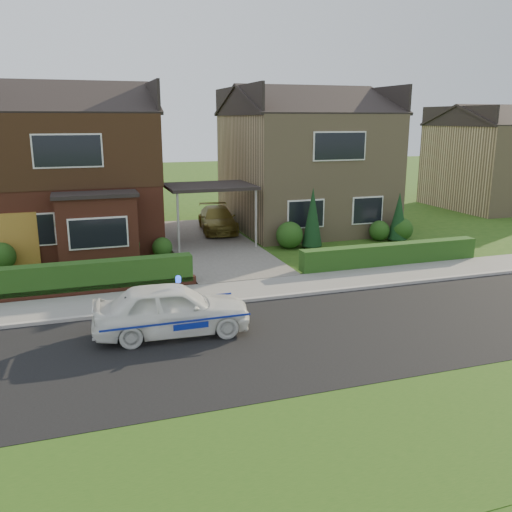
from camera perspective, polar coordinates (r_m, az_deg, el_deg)
name	(u,v)px	position (r m, az deg, el deg)	size (l,w,h in m)	color
ground	(310,335)	(14.68, 5.66, -8.23)	(120.00, 120.00, 0.00)	#244B14
road	(310,335)	(14.68, 5.66, -8.23)	(60.00, 6.00, 0.02)	black
kerb	(271,298)	(17.30, 1.55, -4.41)	(60.00, 0.16, 0.12)	#9E9993
sidewalk	(260,289)	(18.25, 0.42, -3.44)	(60.00, 2.00, 0.10)	slate
grass_verge	(422,435)	(10.82, 17.03, -17.59)	(60.00, 4.00, 0.01)	#244B14
driveway	(211,244)	(24.65, -4.79, 1.22)	(3.80, 12.00, 0.12)	#666059
house_left	(69,159)	(26.31, -19.04, 9.60)	(7.50, 9.53, 7.25)	brown
house_right	(304,157)	(28.78, 5.05, 10.35)	(7.50, 8.06, 7.25)	#9B835F
carport_link	(210,187)	(24.15, -4.89, 7.21)	(3.80, 3.00, 2.77)	black
garage_door	(8,240)	(22.91, -24.64, 1.49)	(2.20, 0.10, 2.10)	olive
dwarf_wall	(78,291)	(18.46, -18.18, -3.55)	(7.70, 0.25, 0.36)	brown
hedge_left	(79,295)	(18.65, -18.15, -3.94)	(7.50, 0.55, 0.90)	#173D13
hedge_right	(390,266)	(21.80, 13.90, -1.05)	(7.50, 0.55, 0.80)	#173D13
shrub_left_far	(1,257)	(22.60, -25.25, -0.06)	(1.08, 1.08, 1.08)	#173D13
shrub_left_mid	(123,246)	(22.26, -13.81, 1.02)	(1.32, 1.32, 1.32)	#173D13
shrub_left_near	(162,247)	(22.78, -9.83, 0.91)	(0.84, 0.84, 0.84)	#173D13
shrub_right_near	(290,235)	(24.00, 3.55, 2.21)	(1.20, 1.20, 1.20)	#173D13
shrub_right_mid	(379,231)	(26.15, 12.86, 2.61)	(0.96, 0.96, 0.96)	#173D13
shrub_right_far	(401,229)	(26.42, 15.06, 2.73)	(1.08, 1.08, 1.08)	#173D13
conifer_a	(312,219)	(24.07, 5.97, 3.90)	(0.90, 0.90, 2.60)	black
conifer_b	(399,218)	(26.21, 14.77, 3.91)	(0.90, 0.90, 2.20)	black
neighbour_right	(495,167)	(38.34, 23.84, 8.58)	(6.50, 7.00, 5.20)	#9B835F
police_car	(172,309)	(14.56, -8.84, -5.56)	(3.79, 4.21, 1.57)	white
driveway_car	(218,219)	(27.19, -4.07, 3.88)	(1.68, 4.12, 1.20)	olive
potted_plant_b	(10,280)	(19.63, -24.51, -2.34)	(0.47, 0.38, 0.86)	gray
potted_plant_c	(101,255)	(21.97, -15.96, 0.09)	(0.48, 0.48, 0.86)	gray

